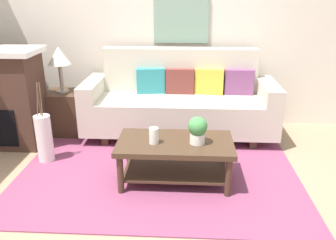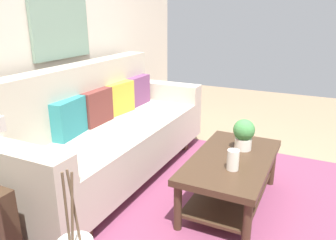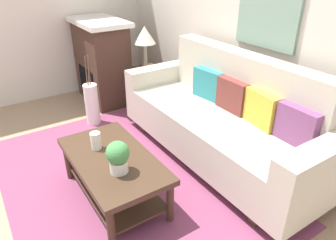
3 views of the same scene
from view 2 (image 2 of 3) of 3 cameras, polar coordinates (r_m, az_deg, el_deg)
The scene contains 15 objects.
ground_plane at distance 2.70m, azimuth 15.90°, elevation -17.22°, with size 8.90×8.90×0.00m, color #9E7F60.
wall_back at distance 3.20m, azimuth -21.18°, elevation 13.75°, with size 4.90×0.10×2.70m, color beige.
area_rug at distance 2.79m, azimuth 5.46°, elevation -15.05°, with size 2.83×2.09×0.01m, color #843D5B.
couch at distance 3.18m, azimuth -10.11°, elevation -2.37°, with size 2.37×0.84×1.08m.
throw_pillow_teal at distance 2.90m, azimuth -16.67°, elevation 0.30°, with size 0.36×0.12×0.32m, color teal.
throw_pillow_maroon at distance 3.17m, azimuth -12.20°, elevation 2.19°, with size 0.36×0.12×0.32m, color brown.
throw_pillow_mustard at distance 3.46m, azimuth -8.44°, elevation 3.77°, with size 0.36×0.12×0.32m, color gold.
throw_pillow_plum at distance 3.77m, azimuth -5.27°, elevation 5.08°, with size 0.36×0.12×0.32m, color #7A4270.
coffee_table at distance 2.74m, azimuth 10.83°, elevation -8.57°, with size 1.10×0.60×0.43m.
tabletop_vase at distance 2.47m, azimuth 11.13°, elevation -6.75°, with size 0.09×0.09×0.15m, color white.
potted_plant_tabletop at distance 2.82m, azimuth 12.92°, elevation -2.25°, with size 0.18×0.18×0.26m.
floor_vase_branch_a at distance 1.59m, azimuth -15.92°, elevation -14.10°, with size 0.01×0.01×0.36m, color brown.
floor_vase_branch_b at distance 1.58m, azimuth -17.14°, elevation -14.40°, with size 0.01×0.01×0.36m, color brown.
floor_vase_branch_c at distance 1.56m, azimuth -16.16°, elevation -14.77°, with size 0.01×0.01×0.36m, color brown.
framed_painting at distance 3.28m, azimuth -17.98°, elevation 15.19°, with size 0.71×0.03×0.59m, color gray.
Camera 2 is at (-2.20, -0.28, 1.54)m, focal length 35.40 mm.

